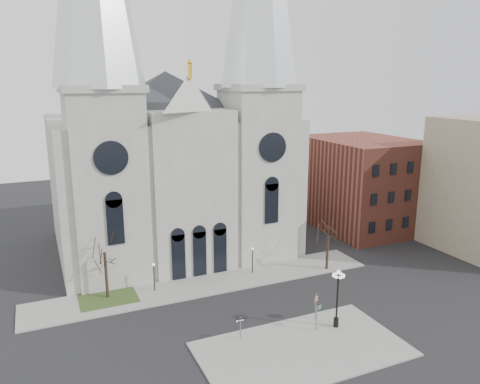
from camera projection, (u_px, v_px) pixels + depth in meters
name	position (u px, v px, depth m)	size (l,w,h in m)	color
ground	(247.00, 330.00, 44.02)	(160.00, 160.00, 0.00)	black
sidewalk_near	(302.00, 349.00, 40.74)	(18.00, 10.00, 0.14)	gray
sidewalk_far	(207.00, 284.00, 53.77)	(40.00, 6.00, 0.14)	gray
grass_patch	(108.00, 298.00, 50.32)	(6.00, 5.00, 0.18)	#2F441D
cathedral	(173.00, 115.00, 59.96)	(33.00, 26.66, 54.00)	#A19E96
bg_building_brick	(361.00, 183.00, 73.73)	(14.00, 18.00, 14.00)	brown
tree_left	(104.00, 250.00, 49.02)	(3.20, 3.20, 7.50)	black
tree_right	(328.00, 235.00, 56.87)	(3.20, 3.20, 6.00)	black
ped_lamp_left	(154.00, 272.00, 51.32)	(0.32, 0.32, 3.26)	black
ped_lamp_right	(252.00, 256.00, 56.05)	(0.32, 0.32, 3.26)	black
stop_sign	(316.00, 302.00, 45.29)	(0.89, 0.38, 2.63)	slate
globe_lamp	(338.00, 291.00, 43.50)	(1.55, 1.55, 5.77)	black
one_way_sign	(240.00, 324.00, 41.98)	(0.90, 0.12, 2.07)	slate
street_name_sign	(317.00, 316.00, 43.45)	(0.73, 0.37, 2.48)	slate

